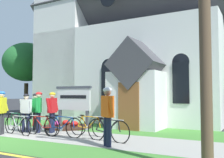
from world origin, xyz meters
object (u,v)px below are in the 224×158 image
cyclist_in_red_jersey (39,109)px  cyclist_in_green_jersey (52,109)px  bicycle_yellow (108,130)px  cyclist_in_blue_jersey (35,109)px  cyclist_in_orange_jersey (1,109)px  yard_deciduous_tree (27,62)px  bicycle_red (42,126)px  bicycle_white (63,127)px  bicycle_silver (16,122)px  church_sign (73,100)px  cyclist_in_white_jersey (26,110)px  bicycle_orange (18,125)px  bicycle_green (89,126)px  cyclist_in_yellow_jersey (107,111)px

cyclist_in_red_jersey → cyclist_in_green_jersey: size_ratio=1.01×
bicycle_yellow → cyclist_in_blue_jersey: (-4.14, 0.83, 0.54)m
bicycle_yellow → cyclist_in_orange_jersey: cyclist_in_orange_jersey is taller
yard_deciduous_tree → cyclist_in_green_jersey: bearing=-37.2°
bicycle_red → bicycle_white: 0.98m
bicycle_silver → cyclist_in_blue_jersey: (0.46, 0.64, 0.54)m
church_sign → bicycle_yellow: 4.55m
cyclist_in_red_jersey → cyclist_in_green_jersey: bearing=22.7°
bicycle_red → cyclist_in_white_jersey: size_ratio=1.09×
cyclist_in_orange_jersey → bicycle_orange: bearing=31.3°
cyclist_in_blue_jersey → bicycle_orange: bearing=-75.7°
bicycle_green → yard_deciduous_tree: (-10.17, 6.32, 3.68)m
bicycle_green → bicycle_red: bearing=-156.9°
church_sign → cyclist_in_red_jersey: bearing=-89.4°
cyclist_in_yellow_jersey → yard_deciduous_tree: yard_deciduous_tree is taller
cyclist_in_blue_jersey → bicycle_yellow: bearing=-11.4°
church_sign → cyclist_in_orange_jersey: 3.56m
bicycle_silver → cyclist_in_yellow_jersey: bearing=-10.4°
church_sign → bicycle_green: (2.32, -2.06, -0.93)m
bicycle_white → cyclist_in_yellow_jersey: bearing=-17.8°
bicycle_yellow → bicycle_green: 1.38m
bicycle_red → bicycle_white: bicycle_white is taller
bicycle_white → bicycle_orange: bearing=-167.4°
bicycle_green → cyclist_in_red_jersey: cyclist_in_red_jersey is taller
bicycle_green → bicycle_silver: 3.43m
bicycle_silver → cyclist_in_white_jersey: (0.57, 0.02, 0.53)m
bicycle_orange → bicycle_red: 0.99m
bicycle_yellow → cyclist_in_white_jersey: (-4.04, 0.21, 0.53)m
bicycle_orange → cyclist_in_white_jersey: bearing=109.0°
cyclist_in_blue_jersey → cyclist_in_red_jersey: (0.64, -0.44, 0.05)m
church_sign → cyclist_in_yellow_jersey: church_sign is taller
bicycle_yellow → yard_deciduous_tree: 13.85m
bicycle_white → church_sign: bearing=120.7°
cyclist_in_red_jersey → bicycle_red: bearing=-36.3°
bicycle_green → cyclist_in_orange_jersey: cyclist_in_orange_jersey is taller
bicycle_red → cyclist_in_orange_jersey: size_ratio=1.03×
bicycle_yellow → yard_deciduous_tree: yard_deciduous_tree is taller
church_sign → cyclist_in_orange_jersey: bearing=-103.7°
cyclist_in_blue_jersey → cyclist_in_orange_jersey: size_ratio=0.95×
bicycle_silver → cyclist_in_white_jersey: size_ratio=1.09×
cyclist_in_white_jersey → bicycle_green: bearing=9.1°
bicycle_white → cyclist_in_red_jersey: cyclist_in_red_jersey is taller
cyclist_in_green_jersey → cyclist_in_white_jersey: bearing=-159.5°
bicycle_green → cyclist_in_yellow_jersey: size_ratio=0.97×
cyclist_in_green_jersey → cyclist_in_white_jersey: (-1.07, -0.40, -0.05)m
bicycle_red → cyclist_in_orange_jersey: 1.73m
cyclist_in_blue_jersey → cyclist_in_white_jersey: 0.63m
bicycle_red → bicycle_silver: (-1.71, 0.25, 0.02)m
bicycle_green → yard_deciduous_tree: yard_deciduous_tree is taller
bicycle_orange → cyclist_in_yellow_jersey: cyclist_in_yellow_jersey is taller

